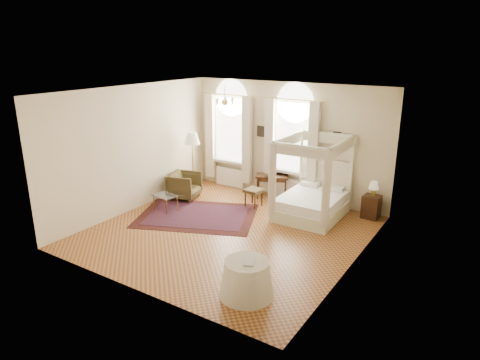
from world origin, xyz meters
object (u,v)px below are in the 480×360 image
(nightstand, at_px, (371,207))
(stool, at_px, (254,192))
(canopy_bed, at_px, (311,199))
(armchair, at_px, (184,185))
(coffee_table, at_px, (165,197))
(writing_desk, at_px, (272,178))
(floor_lamp, at_px, (192,141))
(side_table, at_px, (247,279))

(nightstand, xyz_separation_m, stool, (-2.96, -0.92, 0.11))
(canopy_bed, distance_m, stool, 1.63)
(armchair, height_order, coffee_table, armchair)
(writing_desk, bearing_deg, canopy_bed, -24.59)
(writing_desk, bearing_deg, coffee_table, -128.12)
(stool, distance_m, armchair, 2.10)
(coffee_table, height_order, floor_lamp, floor_lamp)
(floor_lamp, bearing_deg, coffee_table, -78.20)
(canopy_bed, bearing_deg, writing_desk, 155.41)
(stool, bearing_deg, armchair, -166.19)
(writing_desk, height_order, coffee_table, writing_desk)
(writing_desk, height_order, side_table, writing_desk)
(side_table, bearing_deg, armchair, 141.52)
(nightstand, distance_m, coffee_table, 5.39)
(writing_desk, xyz_separation_m, side_table, (2.08, -4.73, -0.25))
(nightstand, bearing_deg, floor_lamp, -170.71)
(nightstand, height_order, floor_lamp, floor_lamp)
(nightstand, height_order, stool, nightstand)
(coffee_table, height_order, side_table, side_table)
(floor_lamp, bearing_deg, canopy_bed, 1.54)
(nightstand, relative_size, side_table, 0.61)
(stool, relative_size, side_table, 0.51)
(writing_desk, distance_m, side_table, 5.18)
(nightstand, xyz_separation_m, coffee_table, (-4.79, -2.46, 0.09))
(coffee_table, bearing_deg, stool, 40.26)
(writing_desk, distance_m, armchair, 2.54)
(nightstand, bearing_deg, writing_desk, -179.37)
(side_table, bearing_deg, nightstand, 80.48)
(stool, height_order, armchair, armchair)
(armchair, bearing_deg, canopy_bed, -93.89)
(armchair, bearing_deg, floor_lamp, -2.13)
(stool, xyz_separation_m, side_table, (2.17, -3.84, -0.09))
(nightstand, distance_m, side_table, 4.83)
(canopy_bed, bearing_deg, coffee_table, -153.42)
(coffee_table, distance_m, side_table, 4.61)
(writing_desk, relative_size, coffee_table, 1.47)
(armchair, relative_size, coffee_table, 1.19)
(writing_desk, bearing_deg, side_table, -66.21)
(stool, height_order, side_table, side_table)
(floor_lamp, bearing_deg, stool, -2.05)
(armchair, distance_m, side_table, 5.37)
(canopy_bed, relative_size, side_table, 2.10)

